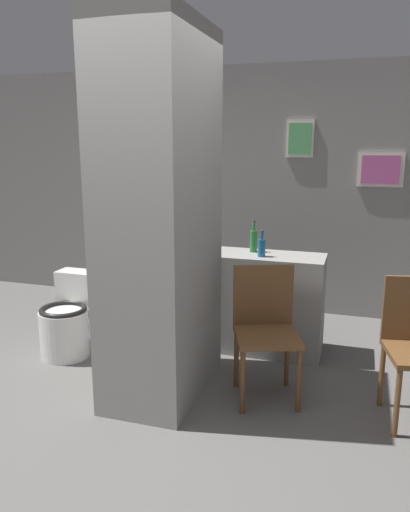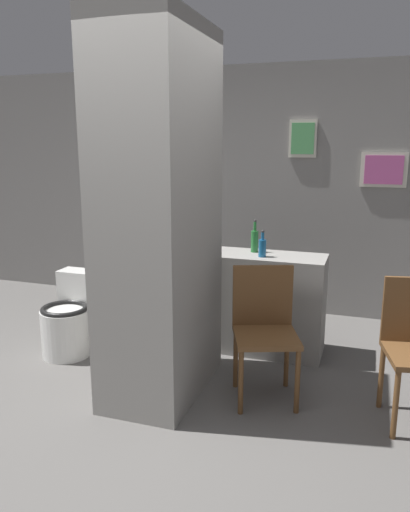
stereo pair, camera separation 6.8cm
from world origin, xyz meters
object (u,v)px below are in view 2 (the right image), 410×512
object	(u,v)px
bicycle	(155,302)
chair_near_pillar	(264,325)
bottle_tall	(255,240)
toilet	(69,320)

from	to	relation	value
bicycle	chair_near_pillar	bearing A→B (deg)	-33.54
bottle_tall	toilet	bearing A→B (deg)	-155.90
toilet	chair_near_pillar	xyz separation A→B (m)	(1.77, -0.19, 0.24)
toilet	bottle_tall	xyz separation A→B (m)	(1.49, 0.67, 0.69)
bicycle	toilet	bearing A→B (deg)	-131.70
toilet	chair_near_pillar	distance (m)	1.80
toilet	bottle_tall	distance (m)	1.77
chair_near_pillar	bicycle	distance (m)	1.48
bottle_tall	bicycle	bearing A→B (deg)	-176.95
chair_near_pillar	bottle_tall	world-z (taller)	bottle_tall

